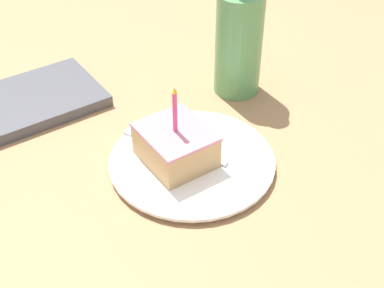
# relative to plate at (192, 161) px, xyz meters

# --- Properties ---
(ground_plane) EXTENTS (2.40, 2.40, 0.04)m
(ground_plane) POSITION_rel_plate_xyz_m (-0.01, -0.02, -0.03)
(ground_plane) COLOR #9E754C
(ground_plane) RESTS_ON ground
(plate) EXTENTS (0.25, 0.25, 0.01)m
(plate) POSITION_rel_plate_xyz_m (0.00, 0.00, 0.00)
(plate) COLOR white
(plate) RESTS_ON ground_plane
(cake_slice) EXTENTS (0.09, 0.11, 0.13)m
(cake_slice) POSITION_rel_plate_xyz_m (-0.02, 0.01, 0.03)
(cake_slice) COLOR tan
(cake_slice) RESTS_ON plate
(fork) EXTENTS (0.09, 0.17, 0.00)m
(fork) POSITION_rel_plate_xyz_m (-0.01, 0.05, 0.01)
(fork) COLOR silver
(fork) RESTS_ON plate
(bottle) EXTENTS (0.08, 0.08, 0.25)m
(bottle) POSITION_rel_plate_xyz_m (0.18, 0.13, 0.09)
(bottle) COLOR #599959
(bottle) RESTS_ON ground_plane
(marble_board) EXTENTS (0.32, 0.16, 0.02)m
(marble_board) POSITION_rel_plate_xyz_m (-0.18, 0.29, 0.00)
(marble_board) COLOR #4C4C51
(marble_board) RESTS_ON ground_plane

